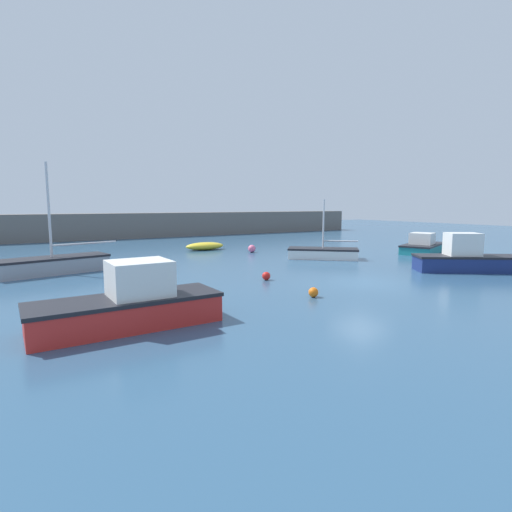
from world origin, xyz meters
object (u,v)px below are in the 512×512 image
object	(u,v)px
mooring_buoy_pink	(252,249)
mooring_buoy_red	(266,276)
rowboat_white_midwater	(205,246)
sailboat_tall_mast	(53,265)
cabin_cruiser_white	(467,259)
motorboat_grey_hull	(423,246)
mooring_buoy_orange	(313,292)
sailboat_twin_hulled	(323,253)
motorboat_with_cabin	(131,304)

from	to	relation	value
mooring_buoy_pink	mooring_buoy_red	bearing A→B (deg)	-116.53
mooring_buoy_red	rowboat_white_midwater	bearing A→B (deg)	78.97
sailboat_tall_mast	mooring_buoy_pink	xyz separation A→B (m)	(14.21, 2.83, -0.20)
sailboat_tall_mast	cabin_cruiser_white	size ratio (longest dim) A/B	1.12
motorboat_grey_hull	mooring_buoy_orange	world-z (taller)	motorboat_grey_hull
sailboat_tall_mast	sailboat_twin_hulled	distance (m)	16.90
motorboat_grey_hull	mooring_buoy_red	world-z (taller)	motorboat_grey_hull
motorboat_grey_hull	cabin_cruiser_white	xyz separation A→B (m)	(-5.44, -6.95, 0.18)
sailboat_twin_hulled	mooring_buoy_pink	world-z (taller)	sailboat_twin_hulled
rowboat_white_midwater	cabin_cruiser_white	size ratio (longest dim) A/B	0.56
cabin_cruiser_white	motorboat_with_cabin	bearing A→B (deg)	-143.49
rowboat_white_midwater	mooring_buoy_orange	xyz separation A→B (m)	(-3.02, -18.01, -0.12)
mooring_buoy_orange	cabin_cruiser_white	bearing A→B (deg)	2.78
motorboat_grey_hull	sailboat_twin_hulled	world-z (taller)	sailboat_twin_hulled
mooring_buoy_orange	mooring_buoy_pink	size ratio (longest dim) A/B	0.68
mooring_buoy_orange	sailboat_tall_mast	bearing A→B (deg)	126.65
mooring_buoy_pink	rowboat_white_midwater	bearing A→B (deg)	125.52
rowboat_white_midwater	sailboat_tall_mast	xyz separation A→B (m)	(-11.72, -6.32, 0.17)
sailboat_twin_hulled	mooring_buoy_pink	distance (m)	6.17
motorboat_grey_hull	cabin_cruiser_white	distance (m)	8.83
sailboat_tall_mast	mooring_buoy_red	xyz separation A→B (m)	(9.01, -7.59, -0.28)
sailboat_twin_hulled	mooring_buoy_red	bearing A→B (deg)	72.88
sailboat_tall_mast	mooring_buoy_orange	world-z (taller)	sailboat_tall_mast
mooring_buoy_pink	sailboat_twin_hulled	bearing A→B (deg)	-66.63
motorboat_with_cabin	sailboat_tall_mast	bearing A→B (deg)	-85.17
motorboat_grey_hull	sailboat_twin_hulled	bearing A→B (deg)	148.50
motorboat_grey_hull	sailboat_twin_hulled	distance (m)	9.03
motorboat_grey_hull	cabin_cruiser_white	size ratio (longest dim) A/B	0.99
sailboat_tall_mast	mooring_buoy_red	bearing A→B (deg)	127.05
motorboat_grey_hull	mooring_buoy_orange	size ratio (longest dim) A/B	14.23
sailboat_tall_mast	sailboat_twin_hulled	xyz separation A→B (m)	(16.66, -2.84, -0.10)
rowboat_white_midwater	motorboat_grey_hull	bearing A→B (deg)	-35.65
cabin_cruiser_white	mooring_buoy_orange	xyz separation A→B (m)	(-11.45, -0.56, -0.52)
sailboat_twin_hulled	motorboat_with_cabin	bearing A→B (deg)	71.69
mooring_buoy_pink	cabin_cruiser_white	bearing A→B (deg)	-66.97
sailboat_twin_hulled	mooring_buoy_red	distance (m)	9.01
cabin_cruiser_white	sailboat_tall_mast	bearing A→B (deg)	-174.75
motorboat_grey_hull	mooring_buoy_pink	distance (m)	13.37
mooring_buoy_orange	mooring_buoy_red	distance (m)	4.12
sailboat_tall_mast	motorboat_grey_hull	bearing A→B (deg)	157.85
sailboat_tall_mast	cabin_cruiser_white	bearing A→B (deg)	138.21
rowboat_white_midwater	sailboat_twin_hulled	bearing A→B (deg)	-60.17
cabin_cruiser_white	mooring_buoy_orange	size ratio (longest dim) A/B	14.45
motorboat_with_cabin	mooring_buoy_orange	world-z (taller)	motorboat_with_cabin
mooring_buoy_orange	rowboat_white_midwater	bearing A→B (deg)	80.48
motorboat_grey_hull	mooring_buoy_orange	bearing A→B (deg)	-178.95
sailboat_twin_hulled	rowboat_white_midwater	bearing A→B (deg)	-20.62
motorboat_grey_hull	sailboat_tall_mast	distance (m)	25.93
sailboat_twin_hulled	mooring_buoy_pink	size ratio (longest dim) A/B	8.14
cabin_cruiser_white	mooring_buoy_orange	distance (m)	11.47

